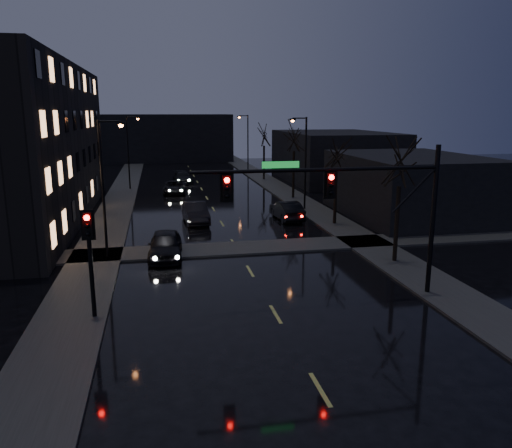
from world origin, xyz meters
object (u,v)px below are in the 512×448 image
oncoming_car_a (165,245)px  oncoming_car_d (183,178)px  oncoming_car_b (195,213)px  oncoming_car_c (175,187)px  lead_car (287,210)px

oncoming_car_a → oncoming_car_d: 31.70m
oncoming_car_b → oncoming_car_c: oncoming_car_b is taller
oncoming_car_d → lead_car: (7.04, -22.60, 0.07)m
oncoming_car_b → oncoming_car_d: (0.16, 22.26, -0.10)m
oncoming_car_a → lead_car: (9.67, 8.99, -0.04)m
oncoming_car_a → oncoming_car_d: bearing=88.4°
oncoming_car_d → oncoming_car_c: bearing=-105.3°
oncoming_car_c → lead_car: (8.29, -15.00, 0.09)m
oncoming_car_b → oncoming_car_c: (-1.09, 14.66, -0.11)m
oncoming_car_c → lead_car: lead_car is taller
oncoming_car_b → oncoming_car_c: size_ratio=0.99×
oncoming_car_c → oncoming_car_a: bearing=-89.4°
oncoming_car_c → oncoming_car_d: bearing=84.5°
oncoming_car_b → lead_car: 7.21m
lead_car → oncoming_car_d: bearing=-76.3°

